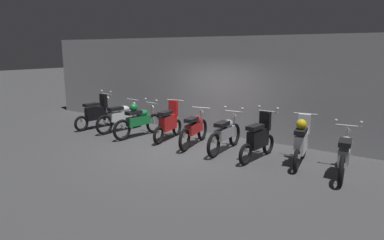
{
  "coord_description": "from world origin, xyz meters",
  "views": [
    {
      "loc": [
        5.35,
        -7.34,
        2.72
      ],
      "look_at": [
        -0.04,
        0.5,
        0.75
      ],
      "focal_mm": 32.09,
      "sensor_mm": 36.0,
      "label": 1
    }
  ],
  "objects_px": {
    "motorbike_slot_2": "(139,120)",
    "motorbike_slot_3": "(169,123)",
    "motorbike_slot_1": "(121,117)",
    "motorbike_slot_7": "(301,141)",
    "motorbike_slot_0": "(97,113)",
    "motorbike_slot_5": "(225,133)",
    "motorbike_slot_4": "(194,129)",
    "motorbike_slot_8": "(345,154)",
    "motorbike_slot_6": "(259,139)"
  },
  "relations": [
    {
      "from": "motorbike_slot_0",
      "to": "motorbike_slot_7",
      "type": "xyz_separation_m",
      "value": [
        7.07,
        0.18,
        0.04
      ]
    },
    {
      "from": "motorbike_slot_3",
      "to": "motorbike_slot_5",
      "type": "height_order",
      "value": "motorbike_slot_3"
    },
    {
      "from": "motorbike_slot_5",
      "to": "motorbike_slot_6",
      "type": "height_order",
      "value": "motorbike_slot_6"
    },
    {
      "from": "motorbike_slot_6",
      "to": "motorbike_slot_7",
      "type": "bearing_deg",
      "value": 10.81
    },
    {
      "from": "motorbike_slot_2",
      "to": "motorbike_slot_8",
      "type": "bearing_deg",
      "value": -0.02
    },
    {
      "from": "motorbike_slot_4",
      "to": "motorbike_slot_1",
      "type": "bearing_deg",
      "value": 178.8
    },
    {
      "from": "motorbike_slot_4",
      "to": "motorbike_slot_8",
      "type": "bearing_deg",
      "value": -2.08
    },
    {
      "from": "motorbike_slot_2",
      "to": "motorbike_slot_8",
      "type": "relative_size",
      "value": 1.0
    },
    {
      "from": "motorbike_slot_1",
      "to": "motorbike_slot_6",
      "type": "height_order",
      "value": "motorbike_slot_6"
    },
    {
      "from": "motorbike_slot_1",
      "to": "motorbike_slot_7",
      "type": "bearing_deg",
      "value": 0.03
    },
    {
      "from": "motorbike_slot_4",
      "to": "motorbike_slot_8",
      "type": "distance_m",
      "value": 4.05
    },
    {
      "from": "motorbike_slot_1",
      "to": "motorbike_slot_3",
      "type": "relative_size",
      "value": 1.16
    },
    {
      "from": "motorbike_slot_0",
      "to": "motorbike_slot_4",
      "type": "height_order",
      "value": "motorbike_slot_0"
    },
    {
      "from": "motorbike_slot_1",
      "to": "motorbike_slot_3",
      "type": "height_order",
      "value": "motorbike_slot_3"
    },
    {
      "from": "motorbike_slot_0",
      "to": "motorbike_slot_8",
      "type": "distance_m",
      "value": 8.08
    },
    {
      "from": "motorbike_slot_2",
      "to": "motorbike_slot_7",
      "type": "xyz_separation_m",
      "value": [
        5.05,
        0.21,
        0.04
      ]
    },
    {
      "from": "motorbike_slot_2",
      "to": "motorbike_slot_6",
      "type": "distance_m",
      "value": 4.04
    },
    {
      "from": "motorbike_slot_4",
      "to": "motorbike_slot_5",
      "type": "xyz_separation_m",
      "value": [
        1.01,
        -0.01,
        0.0
      ]
    },
    {
      "from": "motorbike_slot_2",
      "to": "motorbike_slot_4",
      "type": "xyz_separation_m",
      "value": [
        2.01,
        0.14,
        -0.04
      ]
    },
    {
      "from": "motorbike_slot_4",
      "to": "motorbike_slot_0",
      "type": "bearing_deg",
      "value": -178.36
    },
    {
      "from": "motorbike_slot_3",
      "to": "motorbike_slot_4",
      "type": "distance_m",
      "value": 1.02
    },
    {
      "from": "motorbike_slot_0",
      "to": "motorbike_slot_5",
      "type": "height_order",
      "value": "motorbike_slot_0"
    },
    {
      "from": "motorbike_slot_2",
      "to": "motorbike_slot_4",
      "type": "distance_m",
      "value": 2.02
    },
    {
      "from": "motorbike_slot_3",
      "to": "motorbike_slot_5",
      "type": "bearing_deg",
      "value": -3.1
    },
    {
      "from": "motorbike_slot_5",
      "to": "motorbike_slot_7",
      "type": "relative_size",
      "value": 1.17
    },
    {
      "from": "motorbike_slot_1",
      "to": "motorbike_slot_6",
      "type": "relative_size",
      "value": 1.16
    },
    {
      "from": "motorbike_slot_4",
      "to": "motorbike_slot_7",
      "type": "distance_m",
      "value": 3.03
    },
    {
      "from": "motorbike_slot_2",
      "to": "motorbike_slot_7",
      "type": "relative_size",
      "value": 1.16
    },
    {
      "from": "motorbike_slot_0",
      "to": "motorbike_slot_7",
      "type": "relative_size",
      "value": 1.0
    },
    {
      "from": "motorbike_slot_1",
      "to": "motorbike_slot_4",
      "type": "relative_size",
      "value": 1.01
    },
    {
      "from": "motorbike_slot_8",
      "to": "motorbike_slot_7",
      "type": "bearing_deg",
      "value": 168.08
    },
    {
      "from": "motorbike_slot_7",
      "to": "motorbike_slot_8",
      "type": "xyz_separation_m",
      "value": [
        1.01,
        -0.21,
        -0.07
      ]
    },
    {
      "from": "motorbike_slot_1",
      "to": "motorbike_slot_5",
      "type": "bearing_deg",
      "value": -0.99
    },
    {
      "from": "motorbike_slot_0",
      "to": "motorbike_slot_2",
      "type": "height_order",
      "value": "motorbike_slot_0"
    },
    {
      "from": "motorbike_slot_0",
      "to": "motorbike_slot_1",
      "type": "distance_m",
      "value": 1.03
    },
    {
      "from": "motorbike_slot_6",
      "to": "motorbike_slot_8",
      "type": "relative_size",
      "value": 0.86
    },
    {
      "from": "motorbike_slot_0",
      "to": "motorbike_slot_2",
      "type": "distance_m",
      "value": 2.02
    },
    {
      "from": "motorbike_slot_0",
      "to": "motorbike_slot_8",
      "type": "bearing_deg",
      "value": -0.23
    },
    {
      "from": "motorbike_slot_2",
      "to": "motorbike_slot_7",
      "type": "height_order",
      "value": "motorbike_slot_7"
    },
    {
      "from": "motorbike_slot_1",
      "to": "motorbike_slot_8",
      "type": "relative_size",
      "value": 1.0
    },
    {
      "from": "motorbike_slot_2",
      "to": "motorbike_slot_3",
      "type": "relative_size",
      "value": 1.16
    },
    {
      "from": "motorbike_slot_6",
      "to": "motorbike_slot_7",
      "type": "height_order",
      "value": "motorbike_slot_6"
    },
    {
      "from": "motorbike_slot_3",
      "to": "motorbike_slot_6",
      "type": "height_order",
      "value": "motorbike_slot_6"
    },
    {
      "from": "motorbike_slot_2",
      "to": "motorbike_slot_0",
      "type": "bearing_deg",
      "value": 179.16
    },
    {
      "from": "motorbike_slot_7",
      "to": "motorbike_slot_2",
      "type": "bearing_deg",
      "value": -177.61
    },
    {
      "from": "motorbike_slot_0",
      "to": "motorbike_slot_3",
      "type": "relative_size",
      "value": 1.0
    },
    {
      "from": "motorbike_slot_1",
      "to": "motorbike_slot_2",
      "type": "bearing_deg",
      "value": -11.64
    },
    {
      "from": "motorbike_slot_6",
      "to": "motorbike_slot_7",
      "type": "xyz_separation_m",
      "value": [
        1.0,
        0.19,
        0.04
      ]
    },
    {
      "from": "motorbike_slot_1",
      "to": "motorbike_slot_4",
      "type": "distance_m",
      "value": 3.02
    },
    {
      "from": "motorbike_slot_4",
      "to": "motorbike_slot_7",
      "type": "xyz_separation_m",
      "value": [
        3.03,
        0.07,
        0.08
      ]
    }
  ]
}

